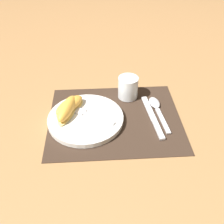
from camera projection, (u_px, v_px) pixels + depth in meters
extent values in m
plane|color=#A37547|center=(115.00, 119.00, 0.85)|extent=(3.00, 3.00, 0.00)
cube|color=#38281E|center=(115.00, 118.00, 0.84)|extent=(0.42, 0.34, 0.00)
cylinder|color=white|center=(86.00, 119.00, 0.83)|extent=(0.24, 0.24, 0.02)
cylinder|color=silver|center=(128.00, 87.00, 0.91)|extent=(0.07, 0.07, 0.08)
cylinder|color=orange|center=(128.00, 93.00, 0.92)|extent=(0.06, 0.06, 0.03)
cube|color=silver|center=(158.00, 130.00, 0.80)|extent=(0.03, 0.09, 0.01)
cube|color=silver|center=(149.00, 108.00, 0.88)|extent=(0.03, 0.13, 0.01)
cube|color=silver|center=(163.00, 120.00, 0.83)|extent=(0.03, 0.12, 0.01)
ellipsoid|color=silver|center=(154.00, 102.00, 0.90)|extent=(0.04, 0.06, 0.01)
cube|color=silver|center=(99.00, 118.00, 0.81)|extent=(0.10, 0.07, 0.00)
cube|color=silver|center=(76.00, 110.00, 0.84)|extent=(0.07, 0.06, 0.00)
ellipsoid|color=#F4DB84|center=(70.00, 108.00, 0.85)|extent=(0.11, 0.12, 0.01)
ellipsoid|color=#F9B242|center=(69.00, 105.00, 0.84)|extent=(0.11, 0.12, 0.03)
ellipsoid|color=#F4DB84|center=(68.00, 113.00, 0.83)|extent=(0.08, 0.14, 0.01)
ellipsoid|color=#F9B242|center=(67.00, 108.00, 0.82)|extent=(0.08, 0.13, 0.04)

